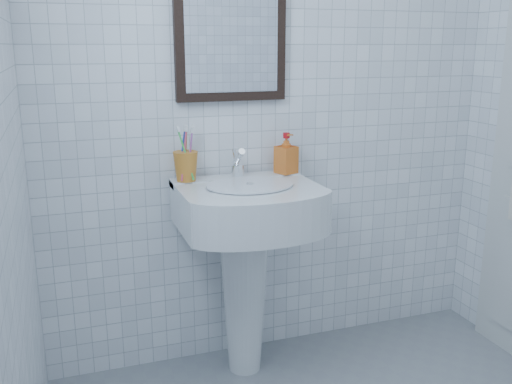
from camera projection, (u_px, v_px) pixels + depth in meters
name	position (u px, v px, depth m)	size (l,w,h in m)	color
wall_back	(276.00, 97.00, 2.63)	(2.20, 0.02, 2.50)	white
washbasin	(246.00, 247.00, 2.52)	(0.59, 0.44, 0.92)	white
faucet	(238.00, 165.00, 2.54)	(0.06, 0.12, 0.14)	silver
toothbrush_cup	(186.00, 166.00, 2.47)	(0.11, 0.11, 0.13)	#C87524
soap_dispenser	(286.00, 153.00, 2.61)	(0.08, 0.09, 0.19)	#E95716
wall_mirror	(231.00, 29.00, 2.47)	(0.50, 0.04, 0.62)	black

